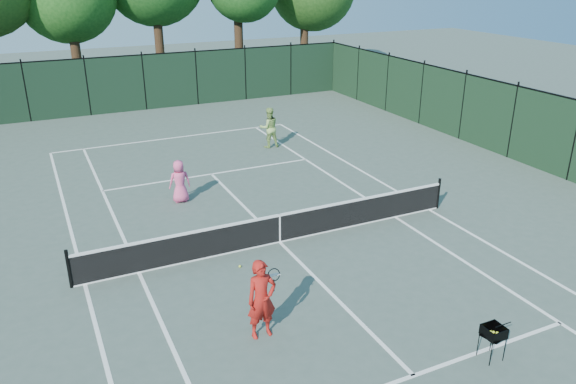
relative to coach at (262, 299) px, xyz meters
name	(u,v)px	position (x,y,z in m)	size (l,w,h in m)	color
ground	(280,242)	(2.20, 3.88, -0.92)	(90.00, 90.00, 0.00)	#46564C
sideline_doubles_left	(85,284)	(-3.29, 3.88, -0.91)	(0.10, 23.77, 0.01)	white
sideline_doubles_right	(429,210)	(7.68, 3.88, -0.91)	(0.10, 23.77, 0.01)	white
sideline_singles_left	(139,273)	(-1.92, 3.88, -0.91)	(0.10, 23.77, 0.01)	white
sideline_singles_right	(395,217)	(6.31, 3.88, -0.91)	(0.10, 23.77, 0.01)	white
baseline_far	(175,138)	(2.20, 15.76, -0.91)	(10.97, 0.10, 0.01)	white
service_line_near	(414,376)	(2.20, -2.52, -0.91)	(8.23, 0.10, 0.01)	white
service_line_far	(211,174)	(2.20, 10.28, -0.91)	(8.23, 0.10, 0.01)	white
center_service_line	(280,242)	(2.20, 3.88, -0.91)	(0.10, 12.80, 0.01)	white
tennis_net	(280,228)	(2.20, 3.88, -0.44)	(11.69, 0.09, 1.06)	black
fence_far	(144,83)	(2.20, 21.88, 0.58)	(24.00, 0.05, 3.00)	black
fence_right	(575,142)	(14.20, 3.88, 0.58)	(0.05, 36.00, 3.00)	black
coach	(262,299)	(0.00, 0.00, 0.00)	(0.93, 0.63, 1.83)	#AD1913
player_pink	(180,181)	(0.40, 8.13, -0.17)	(0.75, 0.52, 1.49)	#ED538A
player_green	(269,128)	(5.64, 12.52, -0.02)	(0.92, 0.75, 1.79)	#92B95C
ball_hopper	(494,332)	(3.96, -2.75, -0.27)	(0.49, 0.49, 0.78)	black
loose_ball_near_cart	(485,331)	(4.52, -2.04, -0.88)	(0.07, 0.07, 0.07)	#D1E52E
loose_ball_midcourt	(240,266)	(0.61, 2.99, -0.88)	(0.07, 0.07, 0.07)	#D8F231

